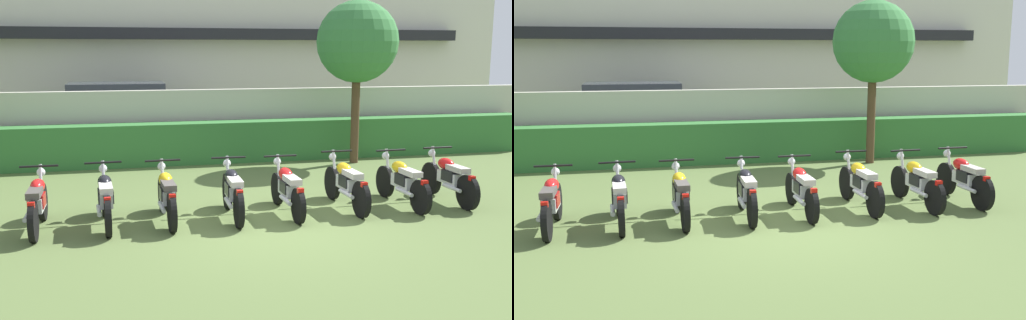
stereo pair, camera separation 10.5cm
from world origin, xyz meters
TOP-DOWN VIEW (x-y plane):
  - ground at (0.00, 0.00)m, footprint 60.00×60.00m
  - building at (0.00, 14.10)m, footprint 23.14×6.50m
  - compound_wall at (0.00, 6.57)m, footprint 21.98×0.30m
  - hedge_row at (0.00, 5.87)m, footprint 17.59×0.70m
  - parked_car at (-2.12, 8.84)m, footprint 4.52×2.10m
  - tree_far_side at (3.50, 4.95)m, footprint 2.00×2.00m
  - motorcycle_in_row_0 at (-3.62, 0.68)m, footprint 0.60×1.83m
  - motorcycle_in_row_1 at (-2.58, 0.70)m, footprint 0.60×1.87m
  - motorcycle_in_row_2 at (-1.61, 0.70)m, footprint 0.60×1.86m
  - motorcycle_in_row_3 at (-0.50, 0.68)m, footprint 0.60×1.85m
  - motorcycle_in_row_4 at (0.47, 0.72)m, footprint 0.60×1.88m
  - motorcycle_in_row_5 at (1.60, 0.83)m, footprint 0.60×1.96m
  - motorcycle_in_row_6 at (2.66, 0.76)m, footprint 0.60×1.93m
  - motorcycle_in_row_7 at (3.64, 0.80)m, footprint 0.60×1.88m

SIDE VIEW (x-z plane):
  - ground at x=0.00m, z-range 0.00..0.00m
  - motorcycle_in_row_4 at x=0.47m, z-range -0.03..0.92m
  - motorcycle_in_row_6 at x=2.66m, z-range -0.03..0.93m
  - motorcycle_in_row_0 at x=-3.62m, z-range -0.03..0.94m
  - motorcycle_in_row_2 at x=-1.61m, z-range -0.03..0.94m
  - motorcycle_in_row_5 at x=1.60m, z-range -0.03..0.94m
  - motorcycle_in_row_7 at x=3.64m, z-range -0.03..0.94m
  - motorcycle_in_row_3 at x=-0.50m, z-range -0.03..0.95m
  - motorcycle_in_row_1 at x=-2.58m, z-range -0.03..0.95m
  - hedge_row at x=0.00m, z-range 0.00..1.03m
  - compound_wall at x=0.00m, z-range 0.00..1.80m
  - parked_car at x=-2.12m, z-range -0.01..1.88m
  - tree_far_side at x=3.50m, z-range 0.98..5.00m
  - building at x=0.00m, z-range 0.00..6.38m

